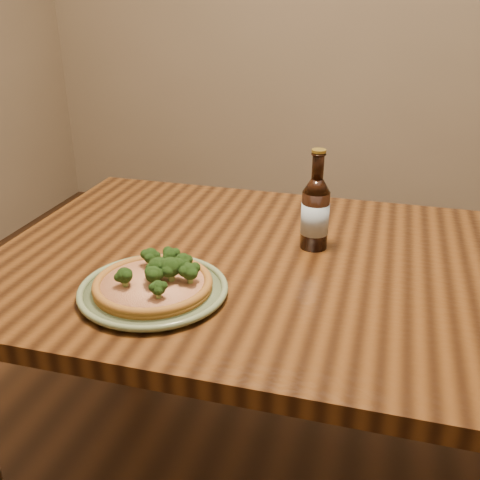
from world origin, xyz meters
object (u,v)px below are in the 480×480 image
(table, at_px, (337,304))
(plate, at_px, (153,290))
(beer_bottle, at_px, (315,212))
(pizza, at_px, (154,282))

(table, distance_m, plate, 0.43)
(plate, xyz_separation_m, beer_bottle, (0.28, 0.31, 0.08))
(table, xyz_separation_m, pizza, (-0.35, -0.22, 0.12))
(plate, bearing_deg, table, 31.67)
(plate, relative_size, pizza, 1.26)
(table, xyz_separation_m, plate, (-0.35, -0.22, 0.10))
(beer_bottle, bearing_deg, plate, -128.59)
(table, relative_size, pizza, 6.61)
(plate, bearing_deg, pizza, 50.33)
(pizza, bearing_deg, beer_bottle, 48.14)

